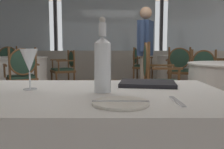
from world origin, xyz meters
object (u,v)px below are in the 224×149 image
object	(u,v)px
diner_person_0	(145,48)
side_plate	(121,103)
wine_glass	(29,61)
dining_chair_1_2	(66,66)
water_bottle	(102,62)
dining_chair_1_3	(9,63)
menu_book	(147,83)
dining_chair_0_0	(206,72)
dining_chair_2_0	(183,62)
dining_chair_0_1	(155,75)
dining_chair_2_1	(140,63)
dining_chair_2_2	(179,67)
dining_chair_1_1	(22,72)

from	to	relation	value
diner_person_0	side_plate	bearing A→B (deg)	-76.18
wine_glass	dining_chair_1_2	world-z (taller)	wine_glass
water_bottle	dining_chair_1_3	xyz separation A→B (m)	(-2.47, 4.85, -0.33)
wine_glass	menu_book	world-z (taller)	wine_glass
dining_chair_0_0	diner_person_0	bearing A→B (deg)	-99.60
dining_chair_2_0	diner_person_0	world-z (taller)	diner_person_0
menu_book	dining_chair_0_0	xyz separation A→B (m)	(1.39, 2.81, -0.22)
wine_glass	dining_chair_0_1	world-z (taller)	dining_chair_0_1
dining_chair_2_1	dining_chair_2_2	size ratio (longest dim) A/B	0.99
dining_chair_0_1	diner_person_0	xyz separation A→B (m)	(0.03, 1.14, 0.34)
water_bottle	diner_person_0	world-z (taller)	diner_person_0
diner_person_0	dining_chair_0_1	bearing A→B (deg)	-68.36
side_plate	dining_chair_1_1	size ratio (longest dim) A/B	0.22
dining_chair_1_2	dining_chair_2_1	size ratio (longest dim) A/B	0.93
dining_chair_1_2	dining_chair_0_1	bearing A→B (deg)	96.45
dining_chair_1_3	water_bottle	bearing A→B (deg)	-1.00
dining_chair_1_1	dining_chair_0_1	bearing A→B (deg)	-140.39
side_plate	dining_chair_2_2	size ratio (longest dim) A/B	0.21
dining_chair_1_3	wine_glass	bearing A→B (deg)	-4.13
menu_book	dining_chair_0_1	xyz separation A→B (m)	(0.37, 1.87, -0.17)
dining_chair_2_1	dining_chair_0_1	bearing A→B (deg)	-74.52
wine_glass	dining_chair_2_1	world-z (taller)	dining_chair_2_1
water_bottle	dining_chair_1_1	size ratio (longest dim) A/B	0.36
water_bottle	dining_chair_1_1	bearing A→B (deg)	116.35
dining_chair_0_1	dining_chair_2_2	size ratio (longest dim) A/B	1.07
dining_chair_0_0	dining_chair_1_2	world-z (taller)	dining_chair_0_0
dining_chair_2_1	diner_person_0	size ratio (longest dim) A/B	0.58
water_bottle	dining_chair_1_2	bearing A→B (deg)	102.75
water_bottle	dining_chair_2_0	bearing A→B (deg)	70.40
dining_chair_2_2	diner_person_0	size ratio (longest dim) A/B	0.58
side_plate	water_bottle	bearing A→B (deg)	107.00
wine_glass	dining_chair_0_1	xyz separation A→B (m)	(0.95, 2.00, -0.29)
water_bottle	dining_chair_2_0	size ratio (longest dim) A/B	0.37
dining_chair_2_2	diner_person_0	bearing A→B (deg)	147.18
dining_chair_1_2	dining_chair_1_3	bearing A→B (deg)	-45.36
side_plate	dining_chair_1_2	distance (m)	4.75
dining_chair_0_0	dining_chair_2_1	xyz separation A→B (m)	(-0.87, 2.14, 0.02)
dining_chair_1_2	dining_chair_2_1	xyz separation A→B (m)	(1.75, 0.76, 0.04)
dining_chair_1_1	dining_chair_1_3	distance (m)	2.20
dining_chair_0_0	dining_chair_2_1	world-z (taller)	dining_chair_2_1
dining_chair_1_3	diner_person_0	distance (m)	3.53
dining_chair_2_0	dining_chair_2_2	xyz separation A→B (m)	(-0.65, -1.95, 0.03)
dining_chair_1_1	dining_chair_1_3	size ratio (longest dim) A/B	0.97
dining_chair_1_3	diner_person_0	world-z (taller)	diner_person_0
water_bottle	dining_chair_0_1	xyz separation A→B (m)	(0.60, 2.06, -0.29)
dining_chair_2_0	dining_chair_2_2	world-z (taller)	dining_chair_2_2
menu_book	dining_chair_1_1	distance (m)	3.19
dining_chair_1_3	dining_chair_2_1	size ratio (longest dim) A/B	1.03
dining_chair_0_1	dining_chair_2_1	bearing A→B (deg)	89.26
dining_chair_1_3	diner_person_0	bearing A→B (deg)	34.12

